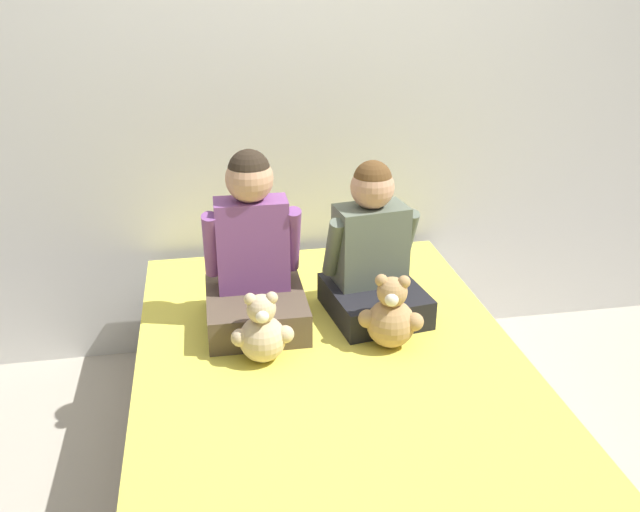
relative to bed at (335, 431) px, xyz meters
The scene contains 7 objects.
ground_plane 0.25m from the bed, ahead, with size 14.00×14.00×0.00m, color #B2A899.
wall_behind_bed 1.48m from the bed, 90.00° to the left, with size 8.00×0.06×2.50m.
bed is the anchor object (origin of this frame).
child_on_left 0.66m from the bed, 121.28° to the left, with size 0.36×0.40×0.65m.
child_on_right 0.65m from the bed, 60.55° to the left, with size 0.38×0.41×0.59m.
teddy_bear_held_by_left_child 0.44m from the bed, 155.80° to the left, with size 0.21×0.16×0.25m.
teddy_bear_held_by_right_child 0.44m from the bed, 28.48° to the left, with size 0.22×0.17×0.27m.
Camera 1 is at (-0.38, -1.85, 1.76)m, focal length 38.00 mm.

